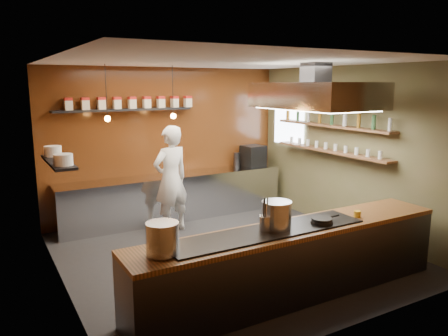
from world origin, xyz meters
TOP-DOWN VIEW (x-y plane):
  - floor at (0.00, 0.00)m, footprint 5.00×5.00m
  - back_wall at (0.00, 2.50)m, footprint 5.00×0.00m
  - left_wall at (-2.50, 0.00)m, footprint 0.00×5.00m
  - right_wall at (2.50, 0.00)m, footprint 0.00×5.00m
  - ceiling at (0.00, 0.00)m, footprint 5.00×5.00m
  - window_pane at (2.45, 1.70)m, footprint 0.00×1.00m
  - prep_counter at (0.00, 2.17)m, footprint 4.60×0.65m
  - pass_counter at (-0.00, -1.60)m, footprint 4.40×0.72m
  - tin_shelf at (-0.90, 2.36)m, footprint 2.60×0.26m
  - plate_shelf at (-2.34, 1.00)m, footprint 0.30×1.40m
  - bottle_shelf_upper at (2.34, 0.30)m, footprint 0.26×2.80m
  - bottle_shelf_lower at (2.34, 0.30)m, footprint 0.26×2.80m
  - extractor_hood at (1.30, -0.40)m, footprint 1.20×2.00m
  - pendant_left at (-1.40, 1.70)m, footprint 0.10×0.10m
  - pendant_right at (-0.20, 1.70)m, footprint 0.10×0.10m
  - storage_tins at (-0.75, 2.36)m, footprint 2.43×0.13m
  - plate_stacks at (-2.34, 1.00)m, footprint 0.26×1.16m
  - bottles at (2.34, 0.30)m, footprint 0.06×2.66m
  - wine_glasses at (2.34, 0.30)m, footprint 0.07×2.37m
  - stockpot_large at (-1.77, -1.64)m, footprint 0.46×0.46m
  - stockpot_small at (-0.27, -1.58)m, footprint 0.45×0.45m
  - utensil_crock at (-0.44, -1.59)m, footprint 0.17×0.17m
  - frying_pan at (0.36, -1.70)m, footprint 0.45×0.28m
  - butter_jar at (1.00, -1.68)m, footprint 0.12×0.12m
  - espresso_machine at (1.91, 2.25)m, footprint 0.48×0.46m
  - chef at (-0.35, 1.51)m, footprint 0.80×0.61m

SIDE VIEW (x-z plane):
  - floor at x=0.00m, z-range 0.00..0.00m
  - prep_counter at x=0.00m, z-range 0.00..0.90m
  - pass_counter at x=0.00m, z-range 0.00..0.94m
  - butter_jar at x=1.00m, z-range 0.92..1.00m
  - frying_pan at x=0.36m, z-range 0.94..1.01m
  - chef at x=-0.35m, z-range 0.00..1.95m
  - utensil_crock at x=-0.44m, z-range 0.94..1.13m
  - stockpot_large at x=-1.77m, z-range 0.94..1.27m
  - stockpot_small at x=-0.27m, z-range 0.94..1.28m
  - espresso_machine at x=1.91m, z-range 0.90..1.35m
  - bottle_shelf_lower at x=2.34m, z-range 1.43..1.47m
  - back_wall at x=0.00m, z-range -1.00..4.00m
  - left_wall at x=-2.50m, z-range -1.00..4.00m
  - right_wall at x=2.50m, z-range -1.00..4.00m
  - wine_glasses at x=2.34m, z-range 1.47..1.60m
  - plate_shelf at x=-2.34m, z-range 1.53..1.57m
  - plate_stacks at x=-2.34m, z-range 1.57..1.73m
  - window_pane at x=2.45m, z-range 1.40..2.40m
  - bottle_shelf_upper at x=2.34m, z-range 1.90..1.94m
  - bottles at x=2.34m, z-range 1.94..2.18m
  - pendant_left at x=-1.40m, z-range 1.68..2.63m
  - pendant_right at x=-0.20m, z-range 1.68..2.63m
  - tin_shelf at x=-0.90m, z-range 2.18..2.22m
  - storage_tins at x=-0.75m, z-range 2.22..2.44m
  - extractor_hood at x=1.30m, z-range 2.15..2.87m
  - ceiling at x=0.00m, z-range 3.00..3.00m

